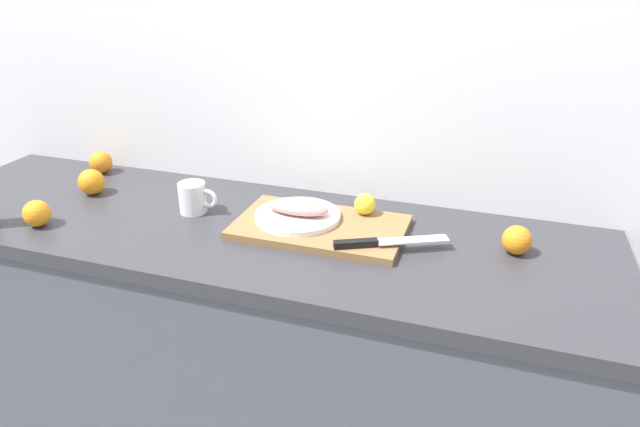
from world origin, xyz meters
name	(u,v)px	position (x,y,z in m)	size (l,w,h in m)	color
back_wall	(280,75)	(0.00, 0.33, 1.25)	(3.20, 0.05, 2.50)	white
kitchen_counter	(248,356)	(0.00, 0.00, 0.45)	(2.00, 0.60, 0.90)	#4C5159
cutting_board	(320,227)	(0.22, 0.04, 0.91)	(0.45, 0.27, 0.02)	olive
white_plate	(298,216)	(0.15, 0.05, 0.93)	(0.23, 0.23, 0.01)	white
fish_fillet	(298,207)	(0.15, 0.05, 0.95)	(0.17, 0.07, 0.04)	tan
chef_knife	(377,242)	(0.39, -0.03, 0.93)	(0.27, 0.15, 0.02)	silver
lemon_0	(365,204)	(0.32, 0.14, 0.95)	(0.06, 0.06, 0.06)	yellow
coffee_mug_0	(194,198)	(-0.16, 0.04, 0.94)	(0.12, 0.08, 0.09)	white
orange_0	(37,213)	(-0.52, -0.18, 0.94)	(0.07, 0.07, 0.07)	orange
orange_1	(91,182)	(-0.53, 0.06, 0.94)	(0.08, 0.08, 0.08)	orange
orange_2	(517,240)	(0.72, 0.08, 0.94)	(0.07, 0.07, 0.07)	orange
orange_3	(101,162)	(-0.62, 0.22, 0.94)	(0.07, 0.07, 0.07)	orange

